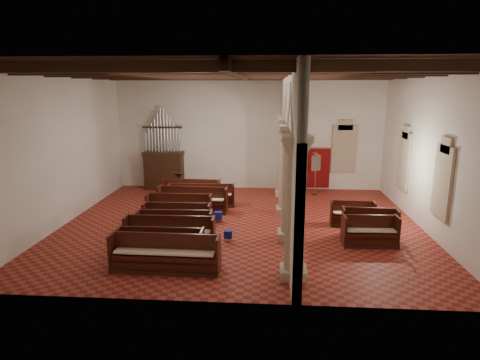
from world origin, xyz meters
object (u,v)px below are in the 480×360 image
Objects in this scene: lectern at (179,186)px; processional_banner at (315,180)px; pipe_organ at (164,164)px; aisle_pew_0 at (370,236)px; nave_pew_0 at (165,259)px.

processional_banner reaches higher than lectern.
aisle_pew_0 is (9.07, -7.38, -1.02)m from pipe_organ.
nave_pew_0 is at bearing -75.47° from pipe_organ.
pipe_organ is 2.00× the size of processional_banner.
pipe_organ is at bearing 140.94° from lectern.
processional_banner is at bearing 16.64° from lectern.
nave_pew_0 is at bearing -68.72° from lectern.
nave_pew_0 is (2.54, -9.79, -1.01)m from pipe_organ.
nave_pew_0 is at bearing -161.62° from aisle_pew_0.
pipe_organ is 3.56× the size of lectern.
lectern is at bearing 164.27° from processional_banner.
pipe_organ is 10.17m from nave_pew_0.
pipe_organ reaches higher than lectern.
aisle_pew_0 is (6.53, 2.42, -0.01)m from nave_pew_0.
lectern is 6.85m from processional_banner.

